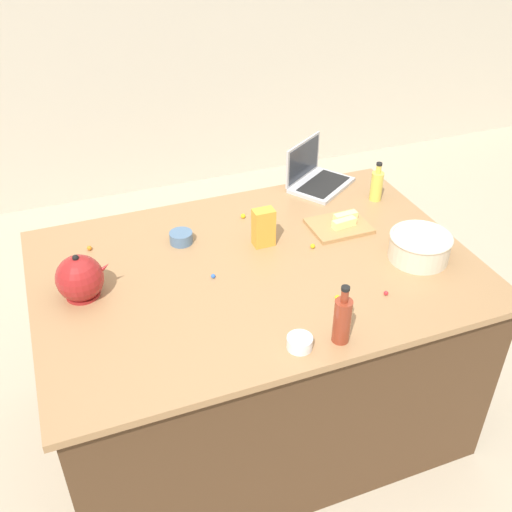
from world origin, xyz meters
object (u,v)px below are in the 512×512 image
at_px(bottle_soy, 342,319).
at_px(bottle_oil, 377,185).
at_px(kettle, 80,279).
at_px(cutting_board, 339,226).
at_px(ramekin_small, 300,343).
at_px(butter_stick_right, 345,217).
at_px(ramekin_medium, 181,238).
at_px(candy_bag, 264,228).
at_px(butter_stick_left, 344,223).
at_px(laptop, 315,176).
at_px(mixing_bowl_large, 420,246).

xyz_separation_m(bottle_soy, bottle_oil, (0.62, 0.83, -0.02)).
height_order(bottle_soy, kettle, bottle_soy).
xyz_separation_m(bottle_soy, cutting_board, (0.34, 0.66, -0.08)).
distance_m(cutting_board, ramekin_small, 0.80).
height_order(butter_stick_right, ramekin_medium, butter_stick_right).
bearing_deg(ramekin_medium, bottle_oil, 1.96).
relative_size(bottle_soy, cutting_board, 0.89).
xyz_separation_m(bottle_soy, candy_bag, (-0.03, 0.65, -0.01)).
relative_size(butter_stick_right, candy_bag, 0.65).
distance_m(butter_stick_left, ramekin_small, 0.79).
height_order(laptop, candy_bag, laptop).
bearing_deg(cutting_board, bottle_soy, -117.01).
bearing_deg(butter_stick_right, ramekin_medium, 171.20).
distance_m(bottle_oil, ramekin_medium, 0.98).
distance_m(kettle, cutting_board, 1.14).
bearing_deg(ramekin_small, bottle_soy, -5.93).
xyz_separation_m(bottle_soy, ramekin_small, (-0.15, 0.02, -0.07)).
xyz_separation_m(cutting_board, ramekin_small, (-0.48, -0.64, 0.01)).
height_order(bottle_oil, butter_stick_left, bottle_oil).
relative_size(kettle, ramekin_small, 2.38).
height_order(bottle_oil, ramekin_small, bottle_oil).
bearing_deg(cutting_board, mixing_bowl_large, -59.01).
distance_m(bottle_oil, cutting_board, 0.34).
bearing_deg(cutting_board, butter_stick_right, 27.67).
relative_size(laptop, kettle, 1.79).
bearing_deg(bottle_soy, laptop, 68.89).
height_order(bottle_oil, candy_bag, bottle_oil).
distance_m(butter_stick_right, ramekin_medium, 0.74).
bearing_deg(bottle_soy, kettle, 144.47).
height_order(laptop, bottle_soy, bottle_soy).
relative_size(bottle_oil, cutting_board, 0.75).
bearing_deg(laptop, cutting_board, -100.62).
xyz_separation_m(mixing_bowl_large, ramekin_medium, (-0.89, 0.47, -0.03)).
distance_m(mixing_bowl_large, ramekin_small, 0.75).
xyz_separation_m(mixing_bowl_large, butter_stick_left, (-0.19, 0.31, -0.02)).
height_order(cutting_board, butter_stick_right, butter_stick_right).
height_order(mixing_bowl_large, cutting_board, mixing_bowl_large).
distance_m(kettle, ramekin_small, 0.86).
xyz_separation_m(mixing_bowl_large, candy_bag, (-0.56, 0.33, 0.03)).
xyz_separation_m(bottle_oil, ramekin_small, (-0.77, -0.81, -0.06)).
height_order(kettle, ramekin_small, kettle).
bearing_deg(ramekin_medium, butter_stick_right, -8.80).
xyz_separation_m(bottle_soy, ramekin_medium, (-0.36, 0.79, -0.07)).
distance_m(bottle_oil, butter_stick_left, 0.34).
distance_m(laptop, bottle_oil, 0.32).
xyz_separation_m(butter_stick_right, candy_bag, (-0.41, -0.03, 0.05)).
height_order(mixing_bowl_large, bottle_soy, bottle_soy).
xyz_separation_m(laptop, candy_bag, (-0.44, -0.41, 0.04)).
xyz_separation_m(laptop, ramekin_medium, (-0.77, -0.27, -0.02)).
relative_size(laptop, candy_bag, 2.24).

